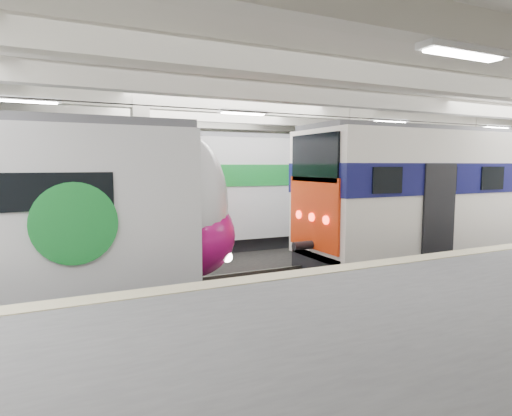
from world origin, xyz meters
TOP-DOWN VIEW (x-y plane):
  - station_hall at (0.00, -1.74)m, footprint 36.00×24.00m
  - older_rer at (8.11, 0.00)m, footprint 13.63×3.01m
  - far_train at (-3.34, 5.50)m, footprint 14.13×3.34m

SIDE VIEW (x-z plane):
  - far_train at x=-3.34m, z-range 0.07..4.56m
  - older_rer at x=8.11m, z-range 0.11..4.60m
  - station_hall at x=0.00m, z-range 0.37..6.12m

